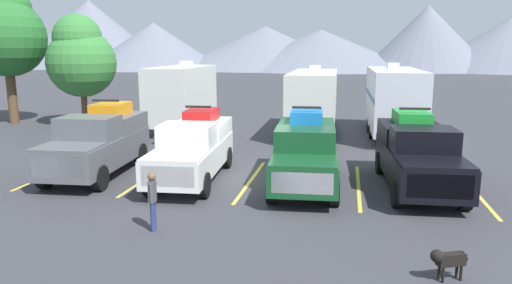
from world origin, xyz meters
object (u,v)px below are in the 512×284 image
camper_trailer_b (313,99)px  dog (446,259)px  pickup_truck_b (194,147)px  camper_trailer_c (394,98)px  pickup_truck_d (417,153)px  pickup_truck_c (305,151)px  person_a (152,197)px  camper_trailer_a (182,94)px  pickup_truck_a (99,141)px

camper_trailer_b → dog: 16.79m
pickup_truck_b → camper_trailer_c: camper_trailer_c is taller
pickup_truck_d → dog: (-0.31, -6.80, -0.72)m
pickup_truck_b → pickup_truck_c: size_ratio=0.99×
pickup_truck_b → dog: pickup_truck_b is taller
pickup_truck_b → camper_trailer_c: size_ratio=0.63×
pickup_truck_d → camper_trailer_b: (-4.13, 9.48, 0.76)m
camper_trailer_c → person_a: bearing=-115.6°
dog → pickup_truck_d: bearing=87.4°
pickup_truck_b → camper_trailer_c: bearing=52.4°
pickup_truck_b → pickup_truck_d: (7.68, 0.32, 0.03)m
pickup_truck_d → camper_trailer_b: camper_trailer_b is taller
pickup_truck_d → camper_trailer_a: size_ratio=0.79×
pickup_truck_c → dog: 7.39m
pickup_truck_d → camper_trailer_c: bearing=89.7°
camper_trailer_b → camper_trailer_c: bearing=3.1°
pickup_truck_d → person_a: bearing=-143.3°
dog → camper_trailer_b: bearing=103.2°
camper_trailer_a → dog: 19.91m
pickup_truck_c → camper_trailer_b: 9.80m
pickup_truck_c → camper_trailer_c: (3.75, 9.99, 0.84)m
camper_trailer_b → person_a: size_ratio=5.76×
pickup_truck_a → pickup_truck_b: pickup_truck_a is taller
camper_trailer_c → dog: 16.59m
camper_trailer_c → pickup_truck_c: bearing=-110.6°
pickup_truck_d → person_a: size_ratio=3.85×
pickup_truck_a → pickup_truck_c: pickup_truck_a is taller
pickup_truck_b → person_a: size_ratio=3.78×
pickup_truck_b → dog: size_ratio=7.26×
camper_trailer_c → camper_trailer_b: bearing=-176.9°
pickup_truck_b → pickup_truck_a: bearing=-179.8°
camper_trailer_a → pickup_truck_b: bearing=-68.6°
dog → pickup_truck_c: bearing=117.6°
camper_trailer_b → person_a: bearing=-101.5°
pickup_truck_d → camper_trailer_a: camper_trailer_a is taller
camper_trailer_a → camper_trailer_b: camper_trailer_a is taller
pickup_truck_a → camper_trailer_a: camper_trailer_a is taller
dog → pickup_truck_b: bearing=138.7°
pickup_truck_a → pickup_truck_d: size_ratio=0.93×
pickup_truck_a → person_a: pickup_truck_a is taller
camper_trailer_a → camper_trailer_b: 7.41m
pickup_truck_d → dog: size_ratio=7.39×
person_a → dog: person_a is taller
person_a → dog: size_ratio=1.92×
pickup_truck_a → camper_trailer_b: (7.20, 9.81, 0.71)m
camper_trailer_b → pickup_truck_a: bearing=-126.3°
pickup_truck_c → person_a: 6.12m
camper_trailer_b → dog: bearing=-76.8°
pickup_truck_c → pickup_truck_b: bearing=-179.5°
camper_trailer_a → camper_trailer_c: bearing=0.8°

